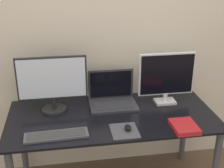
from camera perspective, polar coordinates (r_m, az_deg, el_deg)
The scene contains 9 objects.
wall_back at distance 2.62m, azimuth -1.53°, elevation 9.37°, with size 7.00×0.05×2.50m.
desk at distance 2.46m, azimuth 0.03°, elevation -7.85°, with size 1.59×0.75×0.71m.
monitor_left at distance 2.42m, azimuth -10.87°, elevation 0.29°, with size 0.53×0.19×0.44m.
monitor_right at distance 2.55m, azimuth 9.95°, elevation 1.34°, with size 0.46×0.12×0.43m.
laptop at distance 2.56m, azimuth 0.04°, elevation -2.26°, with size 0.38×0.27×0.27m.
keyboard at distance 2.17m, azimuth -10.12°, elevation -9.22°, with size 0.44×0.14×0.02m.
mousepad at distance 2.20m, azimuth 2.30°, elevation -8.56°, with size 0.19×0.22×0.00m.
mouse at distance 2.20m, azimuth 2.92°, elevation -7.99°, with size 0.05×0.07×0.04m.
book at distance 2.28m, azimuth 13.08°, elevation -7.60°, with size 0.17×0.22×0.03m.
Camera 1 is at (-0.34, -1.72, 1.85)m, focal length 50.00 mm.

